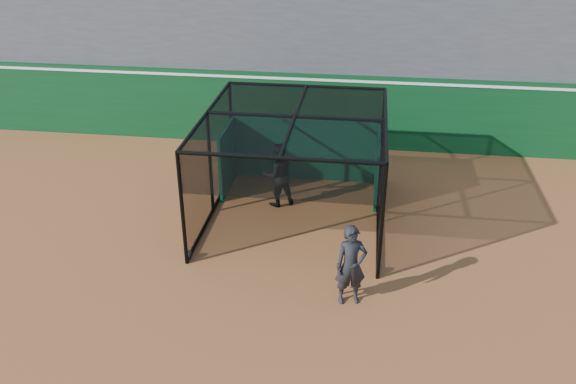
# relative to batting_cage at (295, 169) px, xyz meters

# --- Properties ---
(ground) EXTENTS (120.00, 120.00, 0.00)m
(ground) POSITION_rel_batting_cage_xyz_m (-1.02, -3.27, -1.44)
(ground) COLOR #95552B
(ground) RESTS_ON ground
(outfield_wall) EXTENTS (50.00, 0.50, 2.50)m
(outfield_wall) POSITION_rel_batting_cage_xyz_m (-1.02, 5.23, -0.15)
(outfield_wall) COLOR #0A3C19
(outfield_wall) RESTS_ON ground
(batting_cage) EXTENTS (4.61, 5.23, 2.88)m
(batting_cage) POSITION_rel_batting_cage_xyz_m (0.00, 0.00, 0.00)
(batting_cage) COLOR black
(batting_cage) RESTS_ON ground
(batter) EXTENTS (1.11, 1.03, 1.84)m
(batter) POSITION_rel_batting_cage_xyz_m (-0.54, 0.67, -0.52)
(batter) COLOR black
(batter) RESTS_ON ground
(on_deck_player) EXTENTS (0.76, 0.60, 1.84)m
(on_deck_player) POSITION_rel_batting_cage_xyz_m (1.65, -3.53, -0.52)
(on_deck_player) COLOR black
(on_deck_player) RESTS_ON ground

